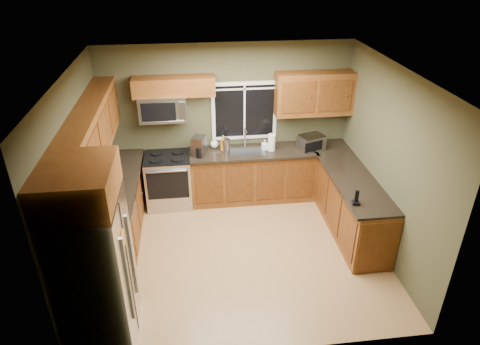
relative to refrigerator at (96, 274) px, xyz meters
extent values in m
plane|color=#9A6F43|center=(1.74, 1.30, -0.90)|extent=(4.20, 4.20, 0.00)
plane|color=white|center=(1.74, 1.30, 1.80)|extent=(4.20, 4.20, 0.00)
plane|color=#424129|center=(1.74, 3.10, 0.45)|extent=(4.20, 0.00, 4.20)
plane|color=#424129|center=(1.74, -0.50, 0.45)|extent=(4.20, 0.00, 4.20)
plane|color=#424129|center=(-0.36, 1.30, 0.45)|extent=(0.00, 3.60, 3.60)
plane|color=#424129|center=(3.84, 1.30, 0.45)|extent=(0.00, 3.60, 3.60)
cube|color=white|center=(2.04, 3.09, 0.65)|extent=(1.12, 0.03, 1.02)
cube|color=black|center=(2.04, 3.08, 0.65)|extent=(1.00, 0.01, 0.90)
cube|color=white|center=(2.04, 3.07, 0.65)|extent=(0.03, 0.01, 0.90)
cube|color=white|center=(2.04, 3.07, 1.04)|extent=(1.00, 0.01, 0.03)
cube|color=brown|center=(-0.06, 1.78, -0.45)|extent=(0.60, 2.65, 0.90)
cube|color=black|center=(-0.04, 1.78, 0.02)|extent=(0.65, 2.65, 0.04)
cube|color=brown|center=(2.15, 2.80, -0.45)|extent=(2.17, 0.60, 0.90)
cube|color=black|center=(2.15, 2.78, 0.02)|extent=(2.17, 0.65, 0.04)
cube|color=brown|center=(3.54, 1.85, -0.45)|extent=(0.60, 2.50, 0.90)
cube|color=#552B0F|center=(3.54, 0.59, -0.45)|extent=(0.56, 0.02, 0.82)
cube|color=black|center=(3.51, 1.85, 0.02)|extent=(0.65, 2.50, 0.04)
cube|color=brown|center=(-0.20, 1.78, 0.96)|extent=(0.33, 2.65, 0.72)
cube|color=brown|center=(0.89, 2.94, 1.17)|extent=(1.30, 0.33, 0.30)
cube|color=brown|center=(3.19, 2.94, 0.96)|extent=(1.30, 0.33, 0.72)
cube|color=brown|center=(0.00, 0.00, 1.13)|extent=(0.72, 0.90, 0.38)
cube|color=#B7B7BC|center=(0.00, 0.00, 0.00)|extent=(0.72, 0.90, 1.80)
cube|color=slate|center=(0.37, -0.20, 0.05)|extent=(0.03, 0.04, 1.10)
cube|color=slate|center=(0.37, 0.20, 0.05)|extent=(0.03, 0.04, 1.10)
cube|color=black|center=(0.36, 0.00, 0.00)|extent=(0.01, 0.02, 1.78)
cube|color=#C78712|center=(0.37, -0.10, 0.50)|extent=(0.01, 0.14, 0.20)
cube|color=#B7B7BC|center=(0.69, 2.78, -0.45)|extent=(0.76, 0.65, 0.90)
cube|color=black|center=(0.69, 2.78, 0.00)|extent=(0.76, 0.64, 0.03)
cube|color=black|center=(0.69, 2.45, -0.35)|extent=(0.68, 0.02, 0.50)
cylinder|color=slate|center=(0.69, 2.43, -0.08)|extent=(0.64, 0.04, 0.04)
cylinder|color=black|center=(0.51, 2.64, 0.03)|extent=(0.20, 0.20, 0.01)
cylinder|color=black|center=(0.87, 2.64, 0.03)|extent=(0.20, 0.20, 0.01)
cylinder|color=black|center=(0.51, 2.92, 0.03)|extent=(0.20, 0.20, 0.01)
cylinder|color=black|center=(0.87, 2.92, 0.03)|extent=(0.20, 0.20, 0.01)
cube|color=#B7B7BC|center=(0.69, 2.91, 0.83)|extent=(0.76, 0.38, 0.42)
cube|color=black|center=(0.63, 2.72, 0.83)|extent=(0.54, 0.01, 0.30)
cube|color=slate|center=(1.00, 2.72, 0.83)|extent=(0.10, 0.01, 0.30)
cylinder|color=slate|center=(0.69, 2.70, 0.67)|extent=(0.66, 0.02, 0.02)
cube|color=slate|center=(2.04, 2.78, 0.03)|extent=(0.60, 0.42, 0.02)
cylinder|color=#B7B7BC|center=(2.04, 2.98, 0.21)|extent=(0.03, 0.03, 0.34)
cylinder|color=#B7B7BC|center=(2.04, 2.90, 0.37)|extent=(0.03, 0.18, 0.03)
cube|color=#B7B7BC|center=(3.15, 2.72, 0.17)|extent=(0.49, 0.43, 0.26)
cube|color=black|center=(3.15, 2.56, 0.17)|extent=(0.33, 0.13, 0.17)
cube|color=slate|center=(1.24, 2.73, 0.20)|extent=(0.27, 0.30, 0.33)
cylinder|color=black|center=(1.24, 2.64, 0.13)|extent=(0.16, 0.16, 0.18)
cylinder|color=#B7B7BC|center=(1.69, 2.84, 0.15)|extent=(0.15, 0.15, 0.21)
cone|color=black|center=(1.69, 2.84, 0.27)|extent=(0.10, 0.10, 0.06)
cylinder|color=white|center=(2.47, 2.77, 0.18)|extent=(0.16, 0.16, 0.29)
cylinder|color=slate|center=(2.47, 2.77, 0.34)|extent=(0.03, 0.03, 0.04)
imported|color=#C78712|center=(1.65, 2.84, 0.18)|extent=(0.14, 0.14, 0.28)
imported|color=white|center=(2.35, 2.80, 0.13)|extent=(0.10, 0.10, 0.18)
imported|color=white|center=(1.50, 2.99, 0.13)|extent=(0.18, 0.18, 0.18)
cube|color=black|center=(3.29, 0.95, 0.06)|extent=(0.11, 0.11, 0.04)
cube|color=black|center=(3.29, 0.95, 0.17)|extent=(0.05, 0.04, 0.17)
camera|label=1|loc=(1.13, -3.73, 3.20)|focal=32.00mm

